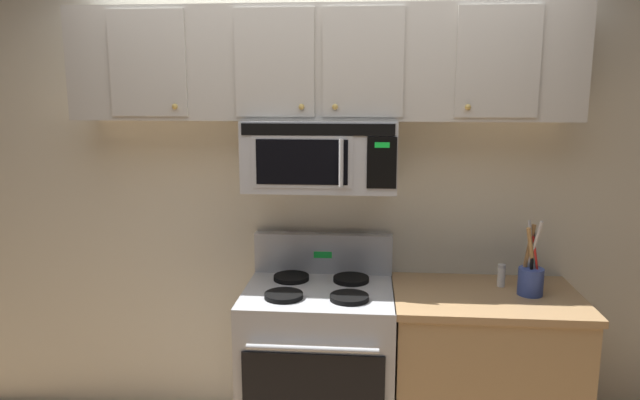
{
  "coord_description": "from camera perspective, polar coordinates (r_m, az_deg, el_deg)",
  "views": [
    {
      "loc": [
        0.25,
        -2.39,
        1.89
      ],
      "look_at": [
        0.0,
        0.49,
        1.35
      ],
      "focal_mm": 32.6,
      "sensor_mm": 36.0,
      "label": 1
    }
  ],
  "objects": [
    {
      "name": "counter_segment",
      "position": [
        3.22,
        15.6,
        -16.35
      ],
      "size": [
        0.93,
        0.65,
        0.9
      ],
      "color": "tan",
      "rests_on": "ground_plane"
    },
    {
      "name": "upper_cabinets",
      "position": [
        2.98,
        0.14,
        13.18
      ],
      "size": [
        2.5,
        0.36,
        0.55
      ],
      "color": "#BCB7AD"
    },
    {
      "name": "stove_range",
      "position": [
        3.17,
        -0.11,
        -16.12
      ],
      "size": [
        0.76,
        0.69,
        1.12
      ],
      "color": "#B7BABF",
      "rests_on": "ground_plane"
    },
    {
      "name": "over_range_microwave",
      "position": [
        2.96,
        0.08,
        4.47
      ],
      "size": [
        0.76,
        0.43,
        0.35
      ],
      "color": "#B7BABF"
    },
    {
      "name": "salt_shaker",
      "position": [
        3.16,
        17.37,
        -7.1
      ],
      "size": [
        0.04,
        0.04,
        0.12
      ],
      "color": "white",
      "rests_on": "counter_segment"
    },
    {
      "name": "utensil_crock_blue",
      "position": [
        3.07,
        19.98,
        -7.0
      ],
      "size": [
        0.12,
        0.12,
        0.38
      ],
      "color": "#384C9E",
      "rests_on": "counter_segment"
    },
    {
      "name": "back_wall",
      "position": [
        3.24,
        0.45,
        0.98
      ],
      "size": [
        5.2,
        0.1,
        2.7
      ],
      "primitive_type": "cube",
      "color": "silver",
      "rests_on": "ground_plane"
    }
  ]
}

